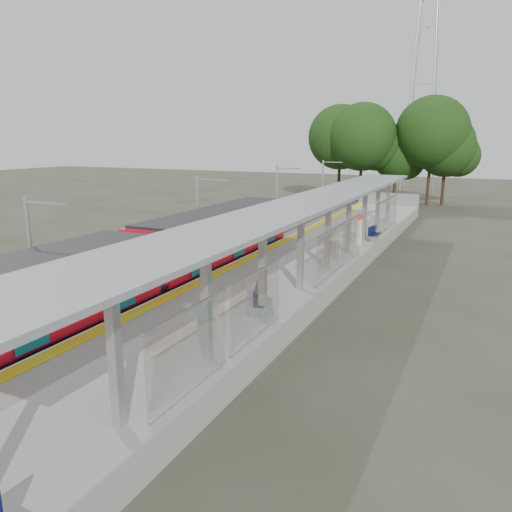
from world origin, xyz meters
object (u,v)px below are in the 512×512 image
at_px(bench_far, 374,233).
at_px(info_pillar_far, 359,232).
at_px(bench_mid, 258,298).
at_px(litter_bin, 333,248).
at_px(train, 139,265).

relative_size(bench_far, info_pillar_far, 0.78).
distance_m(bench_mid, bench_far, 15.73).
distance_m(bench_far, info_pillar_far, 1.74).
distance_m(bench_far, litter_bin, 5.47).
relative_size(bench_mid, bench_far, 1.06).
height_order(train, litter_bin, train).
height_order(train, bench_far, train).
distance_m(train, litter_bin, 11.45).
height_order(train, info_pillar_far, train).
bearing_deg(train, bench_far, 64.76).
bearing_deg(train, bench_mid, -5.64).
bearing_deg(bench_far, litter_bin, -94.02).
distance_m(bench_mid, litter_bin, 10.36).
relative_size(train, litter_bin, 33.06).
bearing_deg(bench_far, train, -107.02).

